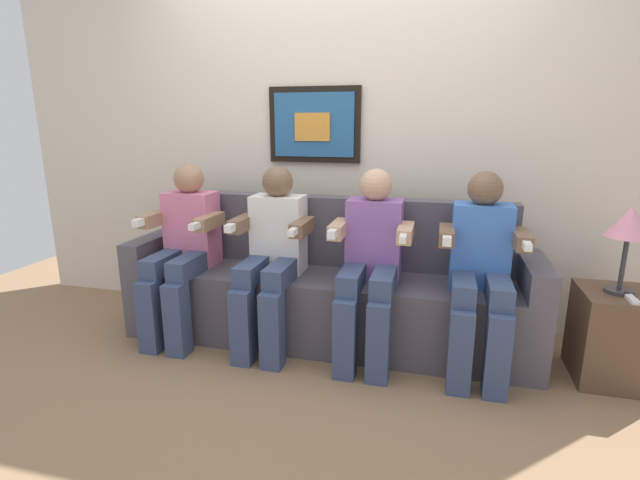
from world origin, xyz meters
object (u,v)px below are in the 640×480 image
at_px(person_left_center, 272,252).
at_px(table_lamp, 630,226).
at_px(person_rightmost, 481,266).
at_px(spare_remote_on_table, 631,299).
at_px(couch, 327,292).
at_px(person_leftmost, 183,245).
at_px(side_table_right, 616,336).
at_px(person_right_center, 371,259).

bearing_deg(person_left_center, table_lamp, 1.64).
height_order(person_rightmost, table_lamp, person_rightmost).
relative_size(table_lamp, spare_remote_on_table, 3.54).
height_order(couch, person_leftmost, person_leftmost).
xyz_separation_m(person_leftmost, spare_remote_on_table, (2.52, -0.06, -0.10)).
distance_m(person_left_center, person_rightmost, 1.20).
distance_m(side_table_right, table_lamp, 0.61).
bearing_deg(couch, person_leftmost, -169.37).
relative_size(person_leftmost, person_left_center, 1.00).
relative_size(person_leftmost, side_table_right, 2.22).
bearing_deg(person_left_center, person_right_center, 0.00).
height_order(person_right_center, side_table_right, person_right_center).
xyz_separation_m(couch, side_table_right, (1.63, -0.11, -0.06)).
bearing_deg(side_table_right, person_rightmost, -175.14).
xyz_separation_m(person_rightmost, table_lamp, (0.70, 0.05, 0.25)).
height_order(person_right_center, person_rightmost, same).
distance_m(couch, person_rightmost, 0.96).
distance_m(side_table_right, spare_remote_on_table, 0.29).
relative_size(person_leftmost, spare_remote_on_table, 8.54).
xyz_separation_m(person_right_center, table_lamp, (1.30, 0.05, 0.25)).
bearing_deg(person_left_center, spare_remote_on_table, -1.72).
bearing_deg(table_lamp, spare_remote_on_table, -79.24).
relative_size(person_left_center, person_rightmost, 1.00).
distance_m(person_right_center, person_rightmost, 0.60).
bearing_deg(couch, person_left_center, -150.63).
xyz_separation_m(person_left_center, table_lamp, (1.90, 0.05, 0.25)).
bearing_deg(couch, side_table_right, -3.79).
bearing_deg(side_table_right, spare_remote_on_table, -90.86).
bearing_deg(person_right_center, person_rightmost, 0.00).
bearing_deg(side_table_right, person_leftmost, -178.61).
distance_m(person_rightmost, side_table_right, 0.81).
bearing_deg(person_rightmost, person_right_center, 180.00).
distance_m(person_rightmost, spare_remote_on_table, 0.73).
distance_m(person_right_center, spare_remote_on_table, 1.33).
bearing_deg(person_rightmost, spare_remote_on_table, -4.56).
relative_size(side_table_right, table_lamp, 1.09).
xyz_separation_m(couch, spare_remote_on_table, (1.62, -0.23, 0.20)).
bearing_deg(couch, person_right_center, -29.38).
relative_size(person_left_center, table_lamp, 2.41).
xyz_separation_m(person_left_center, person_rightmost, (1.20, 0.00, 0.00)).
bearing_deg(person_right_center, spare_remote_on_table, -2.49).
relative_size(person_right_center, table_lamp, 2.41).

